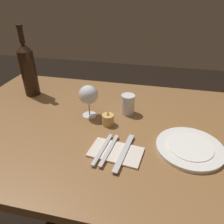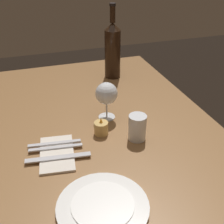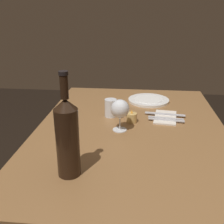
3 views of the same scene
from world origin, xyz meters
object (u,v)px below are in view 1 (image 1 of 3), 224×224
at_px(water_tumbler, 128,105).
at_px(votive_candle, 108,120).
at_px(folded_napkin, 116,152).
at_px(table_knife, 124,152).
at_px(wine_glass_left, 88,95).
at_px(fork_inner, 109,150).
at_px(dinner_plate, 190,148).
at_px(fork_outer, 102,149).
at_px(wine_bottle, 28,69).

distance_m(water_tumbler, votive_candle, 0.13).
distance_m(folded_napkin, table_knife, 0.03).
bearing_deg(wine_glass_left, votive_candle, -27.30).
height_order(water_tumbler, fork_inner, water_tumbler).
distance_m(dinner_plate, fork_outer, 0.32).
bearing_deg(folded_napkin, votive_candle, 112.29).
xyz_separation_m(folded_napkin, fork_inner, (-0.02, 0.00, 0.01)).
distance_m(votive_candle, fork_inner, 0.18).
height_order(wine_bottle, dinner_plate, wine_bottle).
bearing_deg(votive_candle, dinner_plate, -15.48).
relative_size(votive_candle, folded_napkin, 0.33).
relative_size(wine_glass_left, dinner_plate, 0.61).
height_order(wine_bottle, fork_outer, wine_bottle).
distance_m(votive_candle, dinner_plate, 0.35).
xyz_separation_m(dinner_plate, fork_inner, (-0.29, -0.08, 0.00)).
bearing_deg(water_tumbler, folded_napkin, -89.35).
height_order(votive_candle, table_knife, votive_candle).
height_order(wine_glass_left, wine_bottle, wine_bottle).
xyz_separation_m(wine_glass_left, dinner_plate, (0.44, -0.14, -0.10)).
height_order(wine_bottle, table_knife, wine_bottle).
distance_m(water_tumbler, table_knife, 0.29).
height_order(fork_inner, fork_outer, same).
height_order(folded_napkin, table_knife, table_knife).
xyz_separation_m(wine_glass_left, folded_napkin, (0.17, -0.23, -0.10)).
bearing_deg(votive_candle, fork_outer, -83.08).
xyz_separation_m(water_tumbler, dinner_plate, (0.27, -0.21, -0.03)).
bearing_deg(fork_inner, water_tumbler, 85.65).
distance_m(folded_napkin, fork_inner, 0.03).
relative_size(wine_bottle, dinner_plate, 1.47).
distance_m(wine_bottle, fork_outer, 0.63).
relative_size(wine_glass_left, water_tumbler, 1.60).
xyz_separation_m(wine_bottle, fork_inner, (0.52, -0.37, -0.13)).
height_order(folded_napkin, fork_inner, fork_inner).
xyz_separation_m(water_tumbler, votive_candle, (-0.07, -0.11, -0.02)).
xyz_separation_m(dinner_plate, folded_napkin, (-0.26, -0.08, -0.00)).
bearing_deg(table_knife, dinner_plate, 19.07).
relative_size(wine_glass_left, wine_bottle, 0.42).
height_order(wine_bottle, water_tumbler, wine_bottle).
xyz_separation_m(votive_candle, table_knife, (0.10, -0.17, -0.01)).
bearing_deg(wine_bottle, wine_glass_left, -21.35).
xyz_separation_m(votive_candle, fork_outer, (0.02, -0.17, -0.01)).
height_order(votive_candle, folded_napkin, votive_candle).
bearing_deg(dinner_plate, fork_outer, -165.56).
bearing_deg(dinner_plate, votive_candle, 164.52).
bearing_deg(table_knife, fork_inner, 180.00).
bearing_deg(votive_candle, fork_inner, -75.12).
bearing_deg(folded_napkin, dinner_plate, 17.03).
relative_size(wine_bottle, votive_candle, 5.41).
relative_size(folded_napkin, fork_outer, 1.12).
bearing_deg(water_tumbler, wine_bottle, 171.01).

